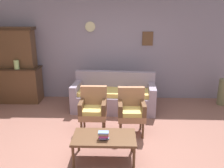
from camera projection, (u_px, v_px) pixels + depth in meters
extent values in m
plane|color=#84564C|center=(110.00, 148.00, 4.11)|extent=(7.68, 7.68, 0.00)
cube|color=gray|center=(113.00, 50.00, 6.23)|extent=(6.40, 0.06, 2.70)
cube|color=brown|center=(148.00, 39.00, 6.07)|extent=(0.28, 0.02, 0.36)
cylinder|color=beige|center=(90.00, 27.00, 6.02)|extent=(0.26, 0.03, 0.26)
cube|color=brown|center=(20.00, 85.00, 6.20)|extent=(1.10, 0.52, 0.90)
cube|color=#342115|center=(18.00, 68.00, 6.06)|extent=(1.16, 0.55, 0.03)
cube|color=brown|center=(17.00, 49.00, 6.00)|extent=(0.90, 0.36, 0.95)
cube|color=#342115|center=(14.00, 28.00, 5.85)|extent=(0.99, 0.38, 0.08)
cylinder|color=#A2C17A|center=(17.00, 65.00, 5.85)|extent=(0.13, 0.13, 0.22)
cube|color=gray|center=(114.00, 102.00, 5.67)|extent=(2.03, 0.95, 0.42)
cube|color=gray|center=(115.00, 81.00, 5.84)|extent=(1.99, 0.31, 0.48)
cube|color=gray|center=(152.00, 90.00, 5.48)|extent=(0.22, 0.81, 0.24)
cube|color=gray|center=(77.00, 88.00, 5.67)|extent=(0.22, 0.81, 0.24)
cube|color=tan|center=(138.00, 93.00, 5.50)|extent=(0.56, 0.60, 0.10)
cube|color=tan|center=(114.00, 92.00, 5.56)|extent=(0.56, 0.60, 0.10)
cube|color=tan|center=(90.00, 92.00, 5.62)|extent=(0.56, 0.60, 0.10)
cube|color=#9E6B4C|center=(93.00, 114.00, 4.57)|extent=(0.52, 0.48, 0.12)
cube|color=tan|center=(93.00, 110.00, 4.53)|extent=(0.44, 0.41, 0.10)
cube|color=#9E6B4C|center=(94.00, 97.00, 4.68)|extent=(0.52, 0.10, 0.46)
cube|color=brown|center=(104.00, 106.00, 4.52)|extent=(0.08, 0.48, 0.22)
cube|color=brown|center=(82.00, 106.00, 4.53)|extent=(0.08, 0.48, 0.22)
cylinder|color=brown|center=(103.00, 129.00, 4.45)|extent=(0.04, 0.04, 0.32)
cylinder|color=brown|center=(81.00, 129.00, 4.46)|extent=(0.04, 0.04, 0.32)
cylinder|color=brown|center=(104.00, 120.00, 4.81)|extent=(0.04, 0.04, 0.32)
cylinder|color=brown|center=(84.00, 120.00, 4.82)|extent=(0.04, 0.04, 0.32)
cube|color=#9E6B4C|center=(131.00, 116.00, 4.51)|extent=(0.53, 0.49, 0.12)
cube|color=tan|center=(132.00, 112.00, 4.46)|extent=(0.45, 0.42, 0.10)
cube|color=#9E6B4C|center=(131.00, 98.00, 4.61)|extent=(0.52, 0.11, 0.46)
cube|color=brown|center=(143.00, 108.00, 4.46)|extent=(0.09, 0.48, 0.22)
cube|color=brown|center=(120.00, 107.00, 4.46)|extent=(0.09, 0.48, 0.22)
cylinder|color=brown|center=(143.00, 131.00, 4.39)|extent=(0.04, 0.04, 0.32)
cylinder|color=brown|center=(121.00, 130.00, 4.39)|extent=(0.04, 0.04, 0.32)
cylinder|color=brown|center=(141.00, 122.00, 4.75)|extent=(0.04, 0.04, 0.32)
cylinder|color=brown|center=(120.00, 121.00, 4.75)|extent=(0.04, 0.04, 0.32)
cube|color=brown|center=(104.00, 137.00, 3.68)|extent=(1.00, 0.56, 0.04)
cylinder|color=brown|center=(79.00, 141.00, 3.98)|extent=(0.04, 0.04, 0.38)
cylinder|color=brown|center=(132.00, 142.00, 3.95)|extent=(0.04, 0.04, 0.38)
cylinder|color=brown|center=(73.00, 157.00, 3.52)|extent=(0.04, 0.04, 0.38)
cylinder|color=brown|center=(134.00, 158.00, 3.50)|extent=(0.04, 0.04, 0.38)
cube|color=slate|center=(104.00, 138.00, 3.60)|extent=(0.15, 0.07, 0.02)
cube|color=#7764A2|center=(103.00, 138.00, 3.58)|extent=(0.10, 0.10, 0.02)
cube|color=#E3499B|center=(104.00, 136.00, 3.59)|extent=(0.15, 0.09, 0.03)
cube|color=#A6554D|center=(104.00, 134.00, 3.58)|extent=(0.15, 0.10, 0.02)
cube|color=tan|center=(103.00, 134.00, 3.56)|extent=(0.15, 0.07, 0.03)
cube|color=#617FAF|center=(103.00, 132.00, 3.55)|extent=(0.16, 0.10, 0.02)
cylinder|color=#6A6647|center=(223.00, 92.00, 5.99)|extent=(0.25, 0.25, 0.68)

